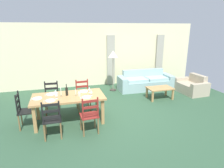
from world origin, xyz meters
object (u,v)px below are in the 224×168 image
wine_bottle (67,91)px  coffee_cup_secondary (57,94)px  dining_table (68,99)px  coffee_cup_primary (79,94)px  dining_chair_far_right (83,95)px  armchair_upholstered (192,87)px  dining_chair_near_right (90,115)px  wine_glass_near_right (91,92)px  wine_glass_near_left (56,95)px  dining_chair_near_left (52,119)px  coffee_table (160,89)px  standing_lamp (113,56)px  couch (145,82)px  wine_glass_far_right (89,89)px  wine_glass_far_left (55,91)px  dining_chair_head_west (24,110)px  dining_chair_far_left (52,98)px

wine_bottle → coffee_cup_secondary: bearing=173.7°
dining_table → coffee_cup_primary: coffee_cup_primary is taller
dining_chair_far_right → armchair_upholstered: dining_chair_far_right is taller
dining_chair_near_right → wine_glass_near_right: 0.75m
wine_glass_near_left → dining_chair_far_right: bearing=47.3°
dining_chair_far_right → dining_table: bearing=-123.6°
dining_chair_near_left → dining_chair_near_right: 0.87m
coffee_cup_secondary → coffee_table: 3.71m
wine_bottle → armchair_upholstered: size_ratio=0.26×
dining_table → standing_lamp: (1.92, 2.34, 0.75)m
dining_table → wine_glass_near_left: 0.39m
dining_table → wine_glass_near_right: 0.65m
wine_bottle → dining_chair_near_left: bearing=-116.4°
wine_bottle → couch: (3.30, 2.10, -0.58)m
dining_table → wine_glass_far_right: 0.64m
coffee_table → armchair_upholstered: bearing=9.0°
wine_glass_far_right → armchair_upholstered: wine_glass_far_right is taller
wine_glass_far_left → wine_glass_far_right: (0.92, -0.02, 0.00)m
wine_glass_near_left → dining_chair_head_west: bearing=172.5°
dining_chair_far_left → wine_bottle: 0.91m
dining_chair_near_left → dining_chair_head_west: (-0.70, 0.72, 0.00)m
coffee_table → standing_lamp: standing_lamp is taller
couch → standing_lamp: standing_lamp is taller
dining_table → wine_glass_far_right: (0.59, 0.14, 0.20)m
couch → standing_lamp: size_ratio=1.40×
dining_chair_far_left → dining_chair_head_west: size_ratio=1.00×
dining_chair_far_left → wine_glass_far_left: size_ratio=5.96×
wine_glass_far_left → couch: wine_glass_far_left is taller
dining_chair_near_right → dining_chair_near_left: bearing=178.6°
dining_chair_head_west → wine_glass_far_right: dining_chair_head_west is taller
coffee_cup_primary → armchair_upholstered: size_ratio=0.07×
dining_table → wine_glass_near_right: wine_glass_near_right is taller
wine_bottle → armchair_upholstered: wine_bottle is taller
dining_table → couch: bearing=33.5°
wine_glass_near_left → armchair_upholstered: (5.19, 1.33, -0.61)m
dining_chair_near_right → couch: dining_chair_near_right is taller
wine_bottle → wine_glass_near_right: (0.63, -0.20, -0.01)m
dining_table → dining_chair_head_west: dining_chair_head_west is taller
wine_glass_near_left → couch: size_ratio=0.07×
coffee_cup_secondary → wine_bottle: bearing=-6.3°
wine_bottle → wine_glass_near_right: wine_bottle is taller
dining_chair_near_right → coffee_table: 3.32m
wine_bottle → wine_glass_far_left: 0.31m
wine_glass_near_right → standing_lamp: size_ratio=0.10×
wine_glass_far_left → standing_lamp: (2.24, 2.19, 0.55)m
standing_lamp → coffee_cup_primary: bearing=-123.9°
dining_chair_near_left → dining_chair_head_west: same height
dining_chair_near_right → coffee_cup_primary: size_ratio=10.67×
dining_chair_far_right → standing_lamp: size_ratio=0.59×
dining_chair_far_right → coffee_table: 2.83m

